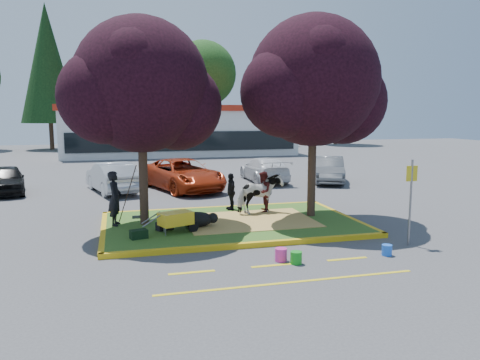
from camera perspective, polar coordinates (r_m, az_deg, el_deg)
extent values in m
plane|color=#424244|center=(15.52, -1.01, -5.62)|extent=(90.00, 90.00, 0.00)
cube|color=#325A1C|center=(15.50, -1.01, -5.35)|extent=(8.00, 5.00, 0.15)
cube|color=gold|center=(13.09, 1.72, -7.89)|extent=(8.30, 0.16, 0.15)
cube|color=gold|center=(17.96, -2.98, -3.49)|extent=(8.30, 0.16, 0.15)
cube|color=gold|center=(15.08, -16.32, -6.06)|extent=(0.16, 5.30, 0.15)
cube|color=gold|center=(16.92, 12.57, -4.40)|extent=(0.16, 5.30, 0.15)
cube|color=tan|center=(15.63, 1.13, -4.93)|extent=(4.20, 3.00, 0.01)
cylinder|color=black|center=(15.16, -11.73, 1.24)|extent=(0.28, 0.28, 3.53)
sphere|color=black|center=(15.08, -12.02, 11.27)|extent=(4.20, 4.20, 4.20)
sphere|color=black|center=(15.36, -7.63, 8.96)|extent=(2.86, 2.86, 2.86)
sphere|color=black|center=(14.75, -16.05, 9.74)|extent=(2.86, 2.86, 2.86)
cylinder|color=black|center=(16.29, 8.77, 2.08)|extent=(0.28, 0.28, 3.70)
sphere|color=black|center=(16.23, 8.98, 11.85)|extent=(4.40, 4.40, 4.40)
sphere|color=black|center=(16.90, 12.46, 9.37)|extent=(2.99, 2.99, 2.99)
sphere|color=black|center=(15.52, 5.62, 10.62)|extent=(2.99, 2.99, 2.99)
cube|color=yellow|center=(11.18, -5.90, -11.15)|extent=(1.10, 0.12, 0.01)
cube|color=yellow|center=(11.64, 4.03, -10.35)|extent=(1.10, 0.12, 0.01)
cube|color=yellow|center=(12.40, 12.93, -9.36)|extent=(1.10, 0.12, 0.01)
cube|color=yellow|center=(10.57, 6.18, -12.31)|extent=(6.00, 0.10, 0.01)
cube|color=silver|center=(43.04, -7.40, 5.81)|extent=(20.00, 8.00, 4.00)
cube|color=#A82412|center=(43.01, -7.45, 8.67)|extent=(20.40, 8.40, 0.50)
cube|color=black|center=(39.06, -6.60, 4.71)|extent=(19.00, 0.10, 1.60)
cylinder|color=black|center=(52.06, -22.01, 5.63)|extent=(0.44, 0.44, 3.92)
cone|color=black|center=(52.27, -22.41, 13.00)|extent=(5.60, 5.60, 11.90)
cylinder|color=black|center=(53.20, -13.18, 5.59)|extent=(0.44, 0.44, 3.08)
sphere|color=#143811|center=(53.25, -13.36, 11.28)|extent=(6.16, 6.16, 6.16)
cylinder|color=black|center=(53.05, -4.44, 6.08)|extent=(0.44, 0.44, 3.64)
sphere|color=#143811|center=(53.19, -4.51, 12.81)|extent=(7.28, 7.28, 7.28)
cylinder|color=black|center=(55.53, 3.66, 6.10)|extent=(0.44, 0.44, 3.50)
cone|color=black|center=(55.65, 3.71, 12.29)|extent=(5.00, 5.00, 10.62)
cylinder|color=black|center=(57.67, 11.58, 5.89)|extent=(0.44, 0.44, 3.22)
sphere|color=#143811|center=(57.74, 11.73, 11.37)|extent=(6.44, 6.44, 6.44)
imported|color=white|center=(16.61, 2.41, -1.72)|extent=(1.81, 1.22, 1.40)
ellipsoid|color=black|center=(14.75, -5.42, -4.82)|extent=(1.22, 0.86, 0.48)
imported|color=black|center=(15.35, -15.00, -2.17)|extent=(0.51, 0.69, 1.73)
imported|color=#481514|center=(16.86, 2.80, -1.45)|extent=(0.76, 0.86, 1.47)
imported|color=black|center=(17.28, -1.12, -1.40)|extent=(0.35, 0.81, 1.36)
cylinder|color=black|center=(14.14, -5.70, -5.69)|extent=(0.34, 0.19, 0.34)
cylinder|color=slate|center=(13.85, -9.07, -6.25)|extent=(0.04, 0.04, 0.25)
cylinder|color=slate|center=(14.25, -9.24, -5.84)|extent=(0.04, 0.04, 0.25)
cube|color=yellow|center=(14.00, -7.83, -4.66)|extent=(1.09, 0.88, 0.38)
cylinder|color=slate|center=(13.73, -10.68, -4.90)|extent=(0.59, 0.26, 0.32)
cylinder|color=slate|center=(14.14, -10.81, -4.53)|extent=(0.59, 0.26, 0.32)
cube|color=black|center=(14.55, -9.17, -5.54)|extent=(0.56, 0.45, 0.25)
cube|color=black|center=(13.71, -12.24, -6.46)|extent=(0.54, 0.41, 0.25)
cylinder|color=slate|center=(13.92, 20.06, -2.62)|extent=(0.06, 0.06, 2.42)
cube|color=gold|center=(13.80, 20.22, 0.75)|extent=(0.34, 0.04, 0.44)
cylinder|color=#17961E|center=(11.78, 6.86, -9.39)|extent=(0.29, 0.29, 0.31)
cylinder|color=#E1329C|center=(11.94, 5.01, -9.06)|extent=(0.32, 0.32, 0.33)
cylinder|color=blue|center=(12.94, 17.47, -8.15)|extent=(0.32, 0.32, 0.28)
imported|color=black|center=(24.10, -26.63, 0.03)|extent=(2.20, 4.05, 1.31)
imported|color=#AEB2B6|center=(22.78, -15.37, 0.35)|extent=(2.60, 4.61, 1.44)
imported|color=#9F290D|center=(22.81, -6.99, 0.67)|extent=(4.05, 5.92, 1.51)
imported|color=silver|center=(25.52, 2.98, 1.30)|extent=(1.90, 4.58, 1.32)
imported|color=#55595D|center=(25.58, 10.80, 1.25)|extent=(2.97, 4.41, 1.38)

